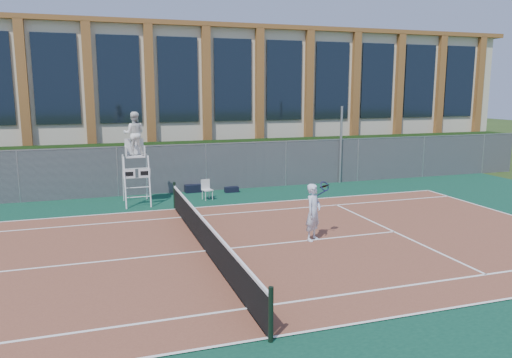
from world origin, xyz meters
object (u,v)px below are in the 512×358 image
object	(u,v)px
steel_pole	(341,145)
tennis_player	(313,212)
plastic_chair	(206,188)
umpire_chair	(134,136)

from	to	relation	value
steel_pole	tennis_player	bearing A→B (deg)	-122.28
steel_pole	plastic_chair	world-z (taller)	steel_pole
tennis_player	steel_pole	bearing A→B (deg)	57.72
umpire_chair	tennis_player	bearing A→B (deg)	-55.81
steel_pole	umpire_chair	xyz separation A→B (m)	(-10.29, -1.65, 0.88)
plastic_chair	steel_pole	bearing A→B (deg)	13.40
umpire_chair	plastic_chair	xyz separation A→B (m)	(2.94, -0.10, -2.30)
tennis_player	plastic_chair	bearing A→B (deg)	104.93
steel_pole	plastic_chair	size ratio (longest dim) A/B	4.48
tennis_player	umpire_chair	bearing A→B (deg)	124.19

